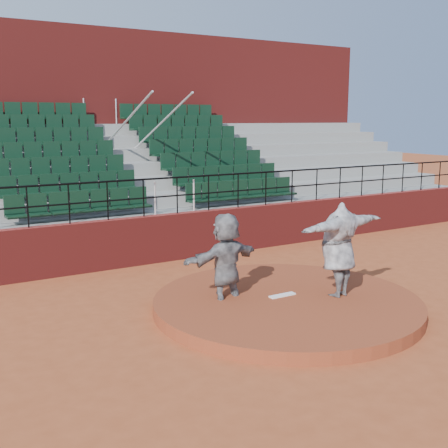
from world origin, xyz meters
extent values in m
plane|color=#9B4523|center=(0.00, 0.00, 0.00)|extent=(90.00, 90.00, 0.00)
cylinder|color=brown|center=(0.00, 0.00, 0.12)|extent=(5.50, 5.50, 0.25)
cube|color=white|center=(0.00, 0.15, 0.27)|extent=(0.60, 0.15, 0.03)
cube|color=maroon|center=(0.00, 5.00, 0.65)|extent=(24.00, 0.30, 1.30)
cylinder|color=black|center=(0.00, 5.00, 2.30)|extent=(24.00, 0.05, 0.05)
cylinder|color=black|center=(0.00, 5.00, 1.80)|extent=(24.00, 0.04, 0.04)
cylinder|color=black|center=(-4.00, 5.00, 1.80)|extent=(0.04, 0.04, 1.00)
cylinder|color=black|center=(-3.00, 5.00, 1.80)|extent=(0.04, 0.04, 1.00)
cylinder|color=black|center=(-2.00, 5.00, 1.80)|extent=(0.04, 0.04, 1.00)
cylinder|color=black|center=(-1.00, 5.00, 1.80)|extent=(0.04, 0.04, 1.00)
cylinder|color=black|center=(0.00, 5.00, 1.80)|extent=(0.04, 0.04, 1.00)
cylinder|color=black|center=(1.00, 5.00, 1.80)|extent=(0.04, 0.04, 1.00)
cylinder|color=black|center=(2.00, 5.00, 1.80)|extent=(0.04, 0.04, 1.00)
cylinder|color=black|center=(3.00, 5.00, 1.80)|extent=(0.04, 0.04, 1.00)
cylinder|color=black|center=(4.00, 5.00, 1.80)|extent=(0.04, 0.04, 1.00)
cylinder|color=black|center=(5.00, 5.00, 1.80)|extent=(0.04, 0.04, 1.00)
cylinder|color=black|center=(6.00, 5.00, 1.80)|extent=(0.04, 0.04, 1.00)
cylinder|color=black|center=(7.00, 5.00, 1.80)|extent=(0.04, 0.04, 1.00)
cylinder|color=black|center=(8.00, 5.00, 1.80)|extent=(0.04, 0.04, 1.00)
cylinder|color=black|center=(9.00, 5.00, 1.80)|extent=(0.04, 0.04, 1.00)
cylinder|color=black|center=(10.00, 5.00, 1.80)|extent=(0.04, 0.04, 1.00)
cylinder|color=black|center=(11.00, 5.00, 1.80)|extent=(0.04, 0.04, 1.00)
cube|color=gray|center=(0.00, 5.58, 0.65)|extent=(24.00, 0.85, 1.30)
cube|color=black|center=(-2.53, 5.59, 1.66)|extent=(3.85, 0.48, 0.72)
cube|color=black|center=(2.53, 5.59, 1.66)|extent=(3.85, 0.48, 0.72)
cube|color=gray|center=(0.00, 6.43, 0.85)|extent=(24.00, 0.85, 1.70)
cube|color=black|center=(-2.53, 6.44, 2.06)|extent=(3.85, 0.48, 0.72)
cube|color=black|center=(2.53, 6.44, 2.06)|extent=(3.85, 0.48, 0.72)
cube|color=gray|center=(0.00, 7.28, 1.05)|extent=(24.00, 0.85, 2.10)
cube|color=black|center=(-2.53, 7.29, 2.46)|extent=(3.85, 0.48, 0.72)
cube|color=black|center=(2.53, 7.29, 2.46)|extent=(3.85, 0.48, 0.72)
cube|color=gray|center=(0.00, 8.12, 1.25)|extent=(24.00, 0.85, 2.50)
cube|color=black|center=(-2.53, 8.13, 2.86)|extent=(3.85, 0.48, 0.72)
cube|color=black|center=(2.53, 8.13, 2.86)|extent=(3.85, 0.48, 0.72)
cube|color=gray|center=(0.00, 8.97, 1.45)|extent=(24.00, 0.85, 2.90)
cube|color=black|center=(-2.53, 8.98, 3.26)|extent=(3.85, 0.48, 0.72)
cube|color=black|center=(2.53, 8.98, 3.26)|extent=(3.85, 0.48, 0.72)
cube|color=gray|center=(0.00, 9.82, 1.65)|extent=(24.00, 0.85, 3.30)
cube|color=black|center=(-2.53, 9.83, 3.66)|extent=(3.85, 0.48, 0.72)
cube|color=black|center=(2.53, 9.83, 3.66)|extent=(3.85, 0.48, 0.72)
cube|color=gray|center=(0.00, 10.68, 1.85)|extent=(24.00, 0.85, 3.70)
cube|color=black|center=(-2.53, 10.69, 4.06)|extent=(3.85, 0.48, 0.72)
cube|color=black|center=(2.53, 10.69, 4.06)|extent=(3.85, 0.48, 0.72)
cylinder|color=silver|center=(-0.60, 8.12, 3.40)|extent=(0.06, 5.97, 2.46)
cylinder|color=silver|center=(0.60, 8.12, 3.40)|extent=(0.06, 5.97, 2.46)
cube|color=maroon|center=(0.00, 12.60, 3.55)|extent=(24.00, 3.00, 7.10)
imported|color=black|center=(1.00, -0.42, 1.24)|extent=(2.50, 1.02, 1.97)
imported|color=black|center=(-1.03, 0.72, 1.01)|extent=(1.94, 0.91, 2.02)
camera|label=1|loc=(-6.85, -8.81, 3.89)|focal=45.00mm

